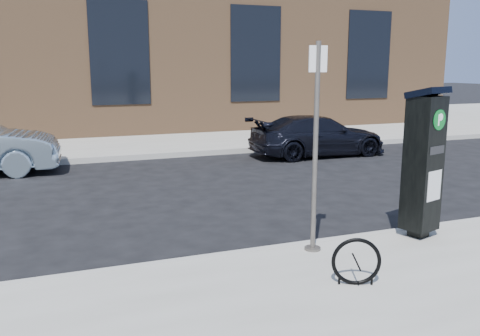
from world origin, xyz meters
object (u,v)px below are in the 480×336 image
parking_kiosk (423,161)px  bike_rack (356,262)px  car_dark (318,136)px  sign_pole (315,150)px

parking_kiosk → bike_rack: parking_kiosk is taller
parking_kiosk → car_dark: size_ratio=0.53×
bike_rack → car_dark: 9.29m
bike_rack → sign_pole: bearing=108.9°
parking_kiosk → sign_pole: sign_pole is taller
parking_kiosk → sign_pole: 1.70m
car_dark → bike_rack: bearing=153.6°
sign_pole → car_dark: bearing=66.3°
sign_pole → bike_rack: 1.57m
parking_kiosk → sign_pole: size_ratio=0.79×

